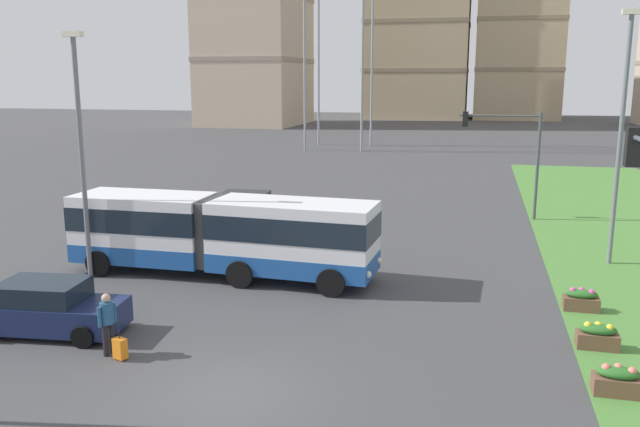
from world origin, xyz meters
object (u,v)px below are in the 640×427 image
at_px(rolling_suitcase, 120,348).
at_px(traffic_light_far_right, 511,145).
at_px(car_navy_sedan, 47,309).
at_px(flower_planter_0, 618,380).
at_px(flower_planter_2, 581,300).
at_px(streetlight_left, 81,147).
at_px(flower_planter_1, 598,336).
at_px(apartment_tower_westcentre, 419,2).
at_px(articulated_bus, 221,233).
at_px(pedestrian_crossing, 107,320).
at_px(streetlight_median, 621,130).
at_px(car_maroon_sedan, 248,208).

relative_size(rolling_suitcase, traffic_light_far_right, 0.17).
xyz_separation_m(car_navy_sedan, flower_planter_0, (15.55, -0.32, -0.33)).
bearing_deg(flower_planter_2, streetlight_left, -178.84).
distance_m(flower_planter_1, apartment_tower_westcentre, 111.52).
height_order(articulated_bus, flower_planter_0, articulated_bus).
bearing_deg(articulated_bus, flower_planter_0, -28.52).
bearing_deg(traffic_light_far_right, rolling_suitcase, -117.17).
xyz_separation_m(car_navy_sedan, pedestrian_crossing, (2.59, -0.98, 0.25)).
bearing_deg(apartment_tower_westcentre, streetlight_median, -80.12).
distance_m(rolling_suitcase, streetlight_median, 19.94).
bearing_deg(streetlight_left, flower_planter_0, -17.49).
relative_size(flower_planter_0, flower_planter_2, 1.00).
xyz_separation_m(car_maroon_sedan, apartment_tower_westcentre, (-0.35, 95.05, 20.59)).
distance_m(articulated_bus, traffic_light_far_right, 17.20).
bearing_deg(rolling_suitcase, pedestrian_crossing, 156.04).
relative_size(rolling_suitcase, streetlight_median, 0.10).
relative_size(streetlight_left, apartment_tower_westcentre, 0.21).
xyz_separation_m(streetlight_left, apartment_tower_westcentre, (2.11, 105.70, 16.39)).
distance_m(car_maroon_sedan, pedestrian_crossing, 16.97).
bearing_deg(streetlight_left, pedestrian_crossing, -53.63).
height_order(pedestrian_crossing, apartment_tower_westcentre, apartment_tower_westcentre).
bearing_deg(pedestrian_crossing, streetlight_median, 40.29).
relative_size(car_navy_sedan, pedestrian_crossing, 2.62).
bearing_deg(flower_planter_1, flower_planter_2, 90.00).
relative_size(car_navy_sedan, traffic_light_far_right, 0.80).
bearing_deg(rolling_suitcase, traffic_light_far_right, 62.83).
bearing_deg(apartment_tower_westcentre, articulated_bus, -88.53).
height_order(articulated_bus, car_maroon_sedan, articulated_bus).
xyz_separation_m(streetlight_median, apartment_tower_westcentre, (-17.30, 99.28, 15.93)).
bearing_deg(flower_planter_0, flower_planter_2, 90.00).
relative_size(articulated_bus, pedestrian_crossing, 6.84).
bearing_deg(streetlight_median, flower_planter_0, -99.04).
distance_m(traffic_light_far_right, streetlight_left, 21.39).
height_order(rolling_suitcase, flower_planter_0, rolling_suitcase).
bearing_deg(streetlight_median, car_maroon_sedan, 165.96).
xyz_separation_m(articulated_bus, car_navy_sedan, (-2.82, -6.59, -0.90)).
relative_size(flower_planter_0, traffic_light_far_right, 0.19).
distance_m(car_navy_sedan, rolling_suitcase, 3.29).
distance_m(streetlight_left, streetlight_median, 20.45).
distance_m(car_navy_sedan, flower_planter_0, 15.55).
xyz_separation_m(rolling_suitcase, traffic_light_far_right, (10.71, 20.86, 3.64)).
distance_m(articulated_bus, flower_planter_2, 12.82).
height_order(flower_planter_0, flower_planter_2, same).
relative_size(flower_planter_1, streetlight_left, 0.12).
xyz_separation_m(traffic_light_far_right, streetlight_left, (-15.71, -14.48, 1.00)).
height_order(articulated_bus, streetlight_left, streetlight_left).
bearing_deg(pedestrian_crossing, apartment_tower_westcentre, 91.25).
bearing_deg(car_maroon_sedan, apartment_tower_westcentre, 90.21).
bearing_deg(flower_planter_1, streetlight_left, 171.09).
relative_size(flower_planter_1, flower_planter_2, 1.00).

